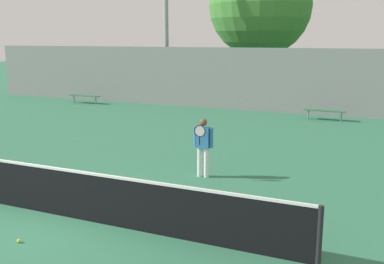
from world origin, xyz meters
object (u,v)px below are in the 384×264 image
at_px(bench_courtside_far, 85,96).
at_px(tennis_net, 59,191).
at_px(bench_adjacent_court, 325,111).
at_px(tennis_ball, 19,241).
at_px(tree_green_tall, 260,5).
at_px(tennis_player, 203,145).

bearing_deg(bench_courtside_far, tennis_net, -54.74).
bearing_deg(bench_adjacent_court, tennis_ball, -102.50).
distance_m(bench_courtside_far, tree_green_tall, 11.52).
xyz_separation_m(bench_courtside_far, bench_adjacent_court, (13.11, 0.00, -0.00)).
bearing_deg(tennis_player, tennis_net, -117.60).
bearing_deg(tree_green_tall, tennis_net, -86.12).
bearing_deg(tennis_net, tennis_ball, -82.43).
bearing_deg(tree_green_tall, tennis_player, -79.30).
bearing_deg(tennis_ball, bench_courtside_far, 123.28).
bearing_deg(tennis_player, tree_green_tall, 98.18).
relative_size(bench_adjacent_court, tree_green_tall, 0.21).
xyz_separation_m(bench_adjacent_court, tennis_ball, (-3.31, -14.92, -0.38)).
relative_size(tennis_ball, tree_green_tall, 0.01).
relative_size(tennis_player, bench_courtside_far, 0.83).
bearing_deg(tree_green_tall, bench_adjacent_court, -52.02).
height_order(bench_courtside_far, tree_green_tall, tree_green_tall).
distance_m(bench_courtside_far, tennis_ball, 17.86).
height_order(bench_courtside_far, bench_adjacent_court, same).
xyz_separation_m(tennis_player, tennis_ball, (-1.53, -4.96, -0.84)).
relative_size(bench_courtside_far, tree_green_tall, 0.22).
bearing_deg(tennis_ball, bench_adjacent_court, 77.50).
relative_size(tennis_player, tennis_ball, 23.00).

